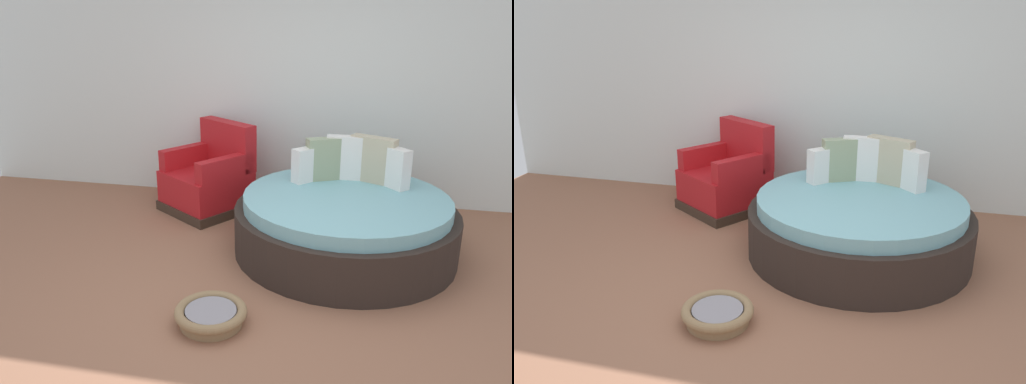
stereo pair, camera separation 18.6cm
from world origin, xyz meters
TOP-DOWN VIEW (x-y plane):
  - ground_plane at (0.00, 0.00)m, footprint 8.00×8.00m
  - back_wall at (0.00, 2.46)m, footprint 8.00×0.12m
  - round_daybed at (0.54, 1.09)m, footprint 1.97×1.97m
  - red_armchair at (-0.94, 1.85)m, footprint 1.11×1.11m
  - pet_basket at (-0.30, -0.28)m, footprint 0.51×0.51m

SIDE VIEW (x-z plane):
  - ground_plane at x=0.00m, z-range -0.02..0.00m
  - pet_basket at x=-0.30m, z-range 0.01..0.14m
  - round_daybed at x=0.54m, z-range -0.20..0.77m
  - red_armchair at x=-0.94m, z-range -0.14..0.80m
  - back_wall at x=0.00m, z-range 0.00..3.14m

